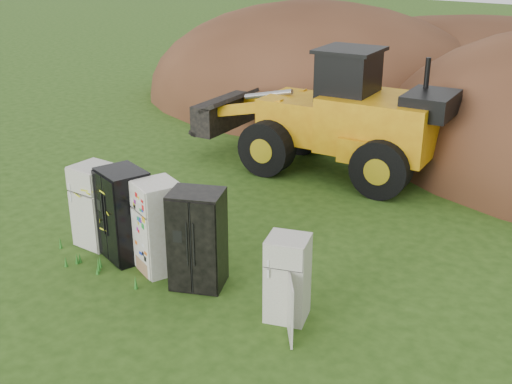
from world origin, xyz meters
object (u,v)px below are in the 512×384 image
Objects in this scene: fridge_leftmost at (96,205)px; fridge_sticker at (159,227)px; fridge_open_door at (287,278)px; fridge_black_side at (124,214)px; wheel_loader at (317,109)px; fridge_dark_mid at (198,239)px.

fridge_sticker is at bearing -2.15° from fridge_leftmost.
fridge_open_door is (4.94, 0.02, -0.13)m from fridge_leftmost.
fridge_black_side is (0.95, -0.06, 0.06)m from fridge_leftmost.
fridge_leftmost is 7.18m from wheel_loader.
fridge_leftmost is at bearing -167.34° from fridge_black_side.
fridge_sticker is 1.21× the size of fridge_open_door.
fridge_dark_mid is 1.24× the size of fridge_open_door.
fridge_sticker is 3.04m from fridge_open_door.
fridge_sticker is at bearing -90.64° from wheel_loader.
wheel_loader is (1.22, 7.03, 0.86)m from fridge_leftmost.
fridge_black_side reaches higher than fridge_open_door.
fridge_black_side is at bearing 162.09° from fridge_open_door.
wheel_loader reaches higher than fridge_black_side.
fridge_leftmost reaches higher than fridge_open_door.
fridge_leftmost is at bearing 155.19° from fridge_dark_mid.
fridge_black_side is at bearing 156.67° from fridge_dark_mid.
fridge_black_side is 4.00m from fridge_open_door.
fridge_leftmost is 2.92m from fridge_dark_mid.
fridge_sticker is at bearing 155.90° from fridge_dark_mid.
fridge_black_side is 7.14m from wheel_loader.
fridge_dark_mid is 2.03m from fridge_open_door.
fridge_leftmost is 0.97× the size of fridge_sticker.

